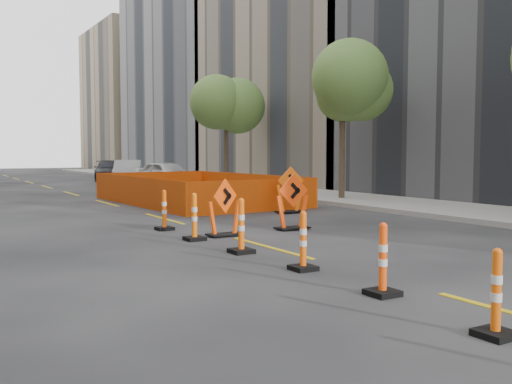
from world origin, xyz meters
TOP-DOWN VIEW (x-y plane):
  - ground_plane at (0.00, 0.00)m, footprint 140.00×140.00m
  - sidewalk_right at (9.00, 12.00)m, footprint 4.00×90.00m
  - bld_right_c at (17.00, 23.80)m, footprint 12.00×16.00m
  - bld_right_d at (17.00, 40.20)m, footprint 12.00×18.00m
  - bld_right_e at (17.00, 58.60)m, footprint 12.00×14.00m
  - tree_r_b at (8.40, 12.00)m, footprint 2.80×2.80m
  - tree_r_c at (8.40, 22.00)m, footprint 2.80×2.80m
  - channelizer_1 at (-0.97, -2.10)m, footprint 0.38×0.38m
  - channelizer_2 at (-0.76, -0.15)m, footprint 0.40×0.40m
  - channelizer_3 at (-0.72, 1.80)m, footprint 0.40×0.40m
  - channelizer_4 at (-0.83, 3.75)m, footprint 0.43×0.43m
  - channelizer_5 at (-0.94, 5.71)m, footprint 0.42×0.42m
  - channelizer_6 at (-0.89, 7.66)m, footprint 0.41×0.41m
  - chevron_sign_left at (-0.06, 5.93)m, footprint 1.05×0.85m
  - chevron_sign_center at (1.97, 6.08)m, footprint 0.97×0.59m
  - chevron_sign_right at (4.14, 9.41)m, footprint 1.10×0.76m
  - safety_fence at (3.12, 14.49)m, footprint 5.49×8.91m
  - parked_car_near at (5.32, 23.08)m, footprint 2.72×4.76m
  - parked_car_mid at (4.82, 28.21)m, footprint 3.12×4.86m
  - parked_car_far at (5.18, 33.54)m, footprint 3.18×5.22m

SIDE VIEW (x-z plane):
  - ground_plane at x=0.00m, z-range 0.00..0.00m
  - sidewalk_right at x=9.00m, z-range 0.00..0.15m
  - channelizer_1 at x=-0.97m, z-range 0.00..0.97m
  - channelizer_3 at x=-0.72m, z-range 0.00..1.01m
  - channelizer_2 at x=-0.76m, z-range 0.00..1.02m
  - channelizer_6 at x=-0.89m, z-range 0.00..1.03m
  - channelizer_5 at x=-0.94m, z-range 0.00..1.07m
  - safety_fence at x=3.12m, z-range 0.00..1.09m
  - channelizer_4 at x=-0.83m, z-range 0.00..1.09m
  - chevron_sign_left at x=-0.06m, z-range 0.00..1.36m
  - parked_car_far at x=5.18m, z-range 0.00..1.42m
  - chevron_sign_center at x=1.97m, z-range 0.00..1.44m
  - parked_car_mid at x=4.82m, z-range 0.00..1.51m
  - chevron_sign_right at x=4.14m, z-range 0.00..1.52m
  - parked_car_near at x=5.32m, z-range 0.00..1.53m
  - tree_r_b at x=8.40m, z-range 1.55..7.50m
  - tree_r_c at x=8.40m, z-range 1.55..7.50m
  - bld_right_c at x=17.00m, z-range 0.00..14.00m
  - bld_right_e at x=17.00m, z-range 0.00..16.00m
  - bld_right_d at x=17.00m, z-range 0.00..20.00m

